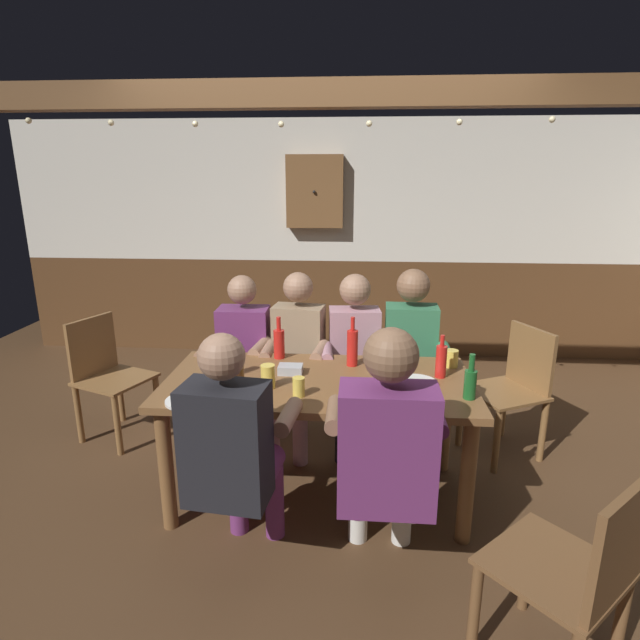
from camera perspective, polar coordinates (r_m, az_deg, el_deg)
ground_plane at (r=3.14m, az=-0.37°, el=-20.38°), size 7.96×7.96×0.00m
back_wall_upper at (r=5.31m, az=2.03°, el=14.11°), size 6.64×0.12×1.39m
back_wall_wainscot at (r=5.48m, az=1.91°, el=1.51°), size 6.64×0.12×1.00m
ceiling_beam at (r=3.27m, az=0.62°, el=23.89°), size 5.97×0.14×0.16m
dining_table at (r=2.94m, az=-0.16°, el=-8.59°), size 1.73×0.85×0.74m
person_0 at (r=3.62m, az=-8.64°, el=-3.71°), size 0.50×0.52×1.19m
person_1 at (r=3.54m, az=-2.71°, el=-3.81°), size 0.52×0.56×1.22m
person_2 at (r=3.53m, az=3.90°, el=-3.84°), size 0.51×0.52×1.21m
person_3 at (r=3.54m, az=10.08°, el=-3.64°), size 0.50×0.54×1.25m
person_4 at (r=2.41m, az=-9.64°, el=-13.82°), size 0.53×0.56×1.23m
person_5 at (r=2.32m, az=7.38°, el=-13.96°), size 0.55×0.52×1.27m
chair_empty_near_right at (r=2.24m, az=26.67°, el=-23.98°), size 0.62×0.62×0.88m
chair_empty_near_left at (r=3.72m, az=20.76°, el=-6.99°), size 0.59×0.59×0.88m
chair_empty_far_end at (r=4.01m, az=-22.64°, el=-5.58°), size 0.57×0.57×0.88m
table_candle at (r=2.63m, az=2.69°, el=-8.16°), size 0.04×0.04×0.08m
condiment_caddy at (r=2.99m, az=-3.31°, el=-5.51°), size 0.14×0.10×0.05m
plate_0 at (r=2.89m, az=10.67°, el=-6.90°), size 0.24×0.24×0.01m
plate_1 at (r=2.71m, az=-14.58°, el=-8.69°), size 0.22×0.22×0.01m
bottle_0 at (r=2.99m, az=13.33°, el=-4.42°), size 0.06×0.06×0.25m
bottle_1 at (r=3.22m, az=-4.58°, el=-2.54°), size 0.07×0.07×0.27m
bottle_2 at (r=2.75m, az=16.39°, el=-6.65°), size 0.06×0.06×0.24m
bottle_3 at (r=3.08m, az=3.62°, el=-3.01°), size 0.07×0.07×0.30m
pint_glass_0 at (r=2.97m, az=-10.02°, el=-4.76°), size 0.06×0.06×0.16m
pint_glass_1 at (r=2.68m, az=-2.39°, el=-7.45°), size 0.06×0.06×0.10m
pint_glass_2 at (r=3.18m, az=14.44°, el=-4.16°), size 0.08×0.08×0.10m
pint_glass_3 at (r=2.77m, az=-9.26°, el=-6.32°), size 0.08×0.08×0.15m
pint_glass_4 at (r=3.04m, az=6.77°, el=-4.66°), size 0.06×0.06×0.10m
pint_glass_5 at (r=2.79m, az=-5.81°, el=-6.27°), size 0.08×0.08×0.13m
wall_dart_cabinet at (r=5.20m, az=-0.59°, el=14.11°), size 0.56×0.15×0.70m
string_lights at (r=3.21m, az=0.55°, el=21.36°), size 4.68×0.04×0.09m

